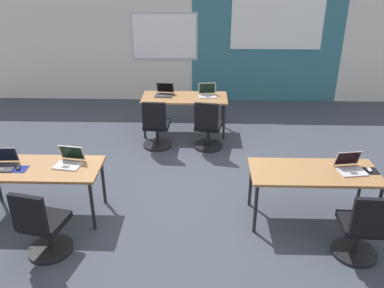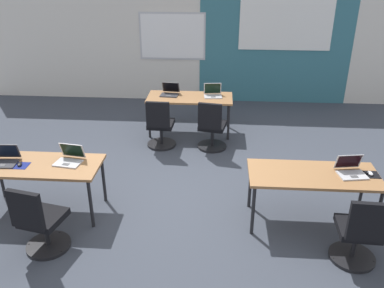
% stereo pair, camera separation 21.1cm
% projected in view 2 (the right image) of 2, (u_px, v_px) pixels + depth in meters
% --- Properties ---
extents(ground_plane, '(24.00, 24.00, 0.00)m').
position_uv_depth(ground_plane, '(179.00, 192.00, 5.97)').
color(ground_plane, '#383D47').
extents(back_wall_assembly, '(10.00, 0.27, 2.80)m').
position_uv_depth(back_wall_assembly, '(199.00, 39.00, 9.14)').
color(back_wall_assembly, silver).
rests_on(back_wall_assembly, ground).
extents(desk_near_left, '(1.60, 0.70, 0.72)m').
position_uv_depth(desk_near_left, '(39.00, 168.00, 5.26)').
color(desk_near_left, olive).
rests_on(desk_near_left, ground).
extents(desk_near_right, '(1.60, 0.70, 0.72)m').
position_uv_depth(desk_near_right, '(313.00, 178.00, 5.03)').
color(desk_near_right, olive).
rests_on(desk_near_right, ground).
extents(desk_far_center, '(1.60, 0.70, 0.72)m').
position_uv_depth(desk_far_center, '(190.00, 100.00, 7.67)').
color(desk_far_center, olive).
rests_on(desk_far_center, ground).
extents(laptop_near_left_end, '(0.35, 0.31, 0.23)m').
position_uv_depth(laptop_near_left_end, '(5.00, 159.00, 5.24)').
color(laptop_near_left_end, '#333338').
rests_on(laptop_near_left_end, desk_near_left).
extents(mousepad_near_left_end, '(0.22, 0.19, 0.00)m').
position_uv_depth(mousepad_near_left_end, '(20.00, 166.00, 5.19)').
color(mousepad_near_left_end, navy).
rests_on(mousepad_near_left_end, desk_near_left).
extents(mouse_near_left_end, '(0.08, 0.11, 0.03)m').
position_uv_depth(mouse_near_left_end, '(20.00, 164.00, 5.18)').
color(mouse_near_left_end, black).
rests_on(mouse_near_left_end, mousepad_near_left_end).
extents(laptop_near_right_end, '(0.37, 0.35, 0.23)m').
position_uv_depth(laptop_near_right_end, '(351.00, 170.00, 4.98)').
color(laptop_near_right_end, '#B7B7BC').
rests_on(laptop_near_right_end, desk_near_right).
extents(mousepad_near_right_end, '(0.22, 0.19, 0.00)m').
position_uv_depth(mousepad_near_right_end, '(370.00, 175.00, 4.98)').
color(mousepad_near_right_end, black).
rests_on(mousepad_near_right_end, desk_near_right).
extents(mouse_near_right_end, '(0.07, 0.11, 0.03)m').
position_uv_depth(mouse_near_right_end, '(370.00, 173.00, 4.97)').
color(mouse_near_right_end, silver).
rests_on(mouse_near_right_end, mousepad_near_right_end).
extents(chair_near_right_end, '(0.52, 0.55, 0.92)m').
position_uv_depth(chair_near_right_end, '(359.00, 236.00, 4.46)').
color(chair_near_right_end, black).
rests_on(chair_near_right_end, ground).
extents(laptop_far_left, '(0.36, 0.34, 0.22)m').
position_uv_depth(laptop_far_left, '(170.00, 92.00, 7.73)').
color(laptop_far_left, '#333338').
rests_on(laptop_far_left, desk_far_center).
extents(chair_far_left, '(0.52, 0.55, 0.92)m').
position_uv_depth(chair_far_left, '(160.00, 128.00, 7.18)').
color(chair_far_left, black).
rests_on(chair_far_left, ground).
extents(laptop_far_right, '(0.36, 0.30, 0.24)m').
position_uv_depth(laptop_far_right, '(213.00, 94.00, 7.65)').
color(laptop_far_right, '#B7B7BC').
rests_on(laptop_far_right, desk_far_center).
extents(chair_far_right, '(0.52, 0.57, 0.92)m').
position_uv_depth(chair_far_right, '(212.00, 129.00, 7.11)').
color(chair_far_right, black).
rests_on(chair_far_right, ground).
extents(laptop_near_left_inner, '(0.37, 0.35, 0.23)m').
position_uv_depth(laptop_near_left_inner, '(69.00, 159.00, 5.26)').
color(laptop_near_left_inner, '#B7B7BC').
rests_on(laptop_near_left_inner, desk_near_left).
extents(chair_near_left_inner, '(0.52, 0.58, 0.92)m').
position_uv_depth(chair_near_left_inner, '(40.00, 224.00, 4.64)').
color(chair_near_left_inner, black).
rests_on(chair_near_left_inner, ground).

